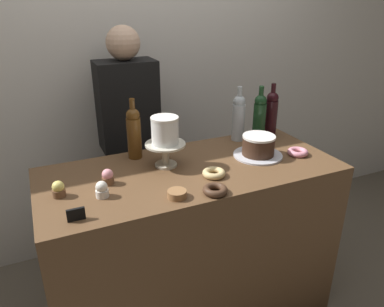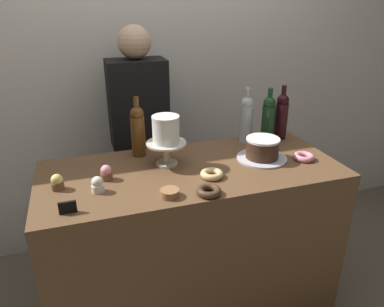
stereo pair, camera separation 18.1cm
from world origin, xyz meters
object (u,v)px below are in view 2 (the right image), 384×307
at_px(cupcake_strawberry, 106,173).
at_px(cookie_stack, 170,193).
at_px(cupcake_lemon, 57,182).
at_px(cupcake_vanilla, 98,185).
at_px(chocolate_round_cake, 262,148).
at_px(wine_bottle_clear, 246,119).
at_px(cake_stand_pedestal, 166,150).
at_px(wine_bottle_dark_red, 281,115).
at_px(donut_glazed, 212,174).
at_px(donut_chocolate, 209,191).
at_px(price_sign_chalkboard, 68,207).
at_px(barista_figure, 141,146).
at_px(wine_bottle_green, 268,118).
at_px(wine_bottle_amber, 138,130).
at_px(donut_pink, 304,157).
at_px(white_layer_cake, 166,129).

distance_m(cupcake_strawberry, cookie_stack, 0.35).
distance_m(cupcake_lemon, cupcake_vanilla, 0.19).
bearing_deg(cupcake_vanilla, chocolate_round_cake, 6.34).
xyz_separation_m(wine_bottle_clear, cupcake_vanilla, (-0.89, -0.36, -0.11)).
height_order(cake_stand_pedestal, cupcake_strawberry, cake_stand_pedestal).
bearing_deg(chocolate_round_cake, wine_bottle_dark_red, 44.60).
distance_m(donut_glazed, donut_chocolate, 0.17).
bearing_deg(cupcake_vanilla, wine_bottle_clear, 21.80).
bearing_deg(cupcake_strawberry, price_sign_chalkboard, -125.47).
distance_m(donut_chocolate, barista_figure, 0.93).
bearing_deg(wine_bottle_clear, cupcake_vanilla, -158.20).
relative_size(wine_bottle_green, cookie_stack, 3.87).
xyz_separation_m(wine_bottle_amber, donut_chocolate, (0.21, -0.53, -0.13)).
distance_m(cupcake_vanilla, donut_pink, 1.07).
bearing_deg(cake_stand_pedestal, donut_chocolate, -74.62).
relative_size(donut_pink, barista_figure, 0.07).
bearing_deg(cupcake_vanilla, donut_glazed, -2.44).
relative_size(cupcake_strawberry, price_sign_chalkboard, 1.06).
bearing_deg(cupcake_lemon, cookie_stack, -25.19).
relative_size(wine_bottle_amber, price_sign_chalkboard, 4.65).
bearing_deg(donut_pink, cupcake_vanilla, -179.00).
height_order(cupcake_vanilla, barista_figure, barista_figure).
distance_m(wine_bottle_clear, barista_figure, 0.73).
bearing_deg(white_layer_cake, wine_bottle_clear, 17.96).
relative_size(cake_stand_pedestal, donut_pink, 1.82).
distance_m(cupcake_strawberry, donut_glazed, 0.50).
xyz_separation_m(cupcake_strawberry, cookie_stack, (0.24, -0.25, -0.02)).
relative_size(wine_bottle_clear, donut_pink, 2.91).
xyz_separation_m(chocolate_round_cake, cupcake_vanilla, (-0.86, -0.10, -0.03)).
xyz_separation_m(white_layer_cake, wine_bottle_dark_red, (0.76, 0.16, -0.05)).
xyz_separation_m(wine_bottle_dark_red, donut_glazed, (-0.59, -0.37, -0.13)).
bearing_deg(donut_glazed, barista_figure, 105.40).
bearing_deg(cookie_stack, white_layer_cake, 77.86).
relative_size(wine_bottle_dark_red, cupcake_vanilla, 4.38).
height_order(cupcake_strawberry, price_sign_chalkboard, cupcake_strawberry).
height_order(wine_bottle_dark_red, wine_bottle_green, same).
xyz_separation_m(wine_bottle_green, cupcake_strawberry, (-0.96, -0.21, -0.11)).
xyz_separation_m(cake_stand_pedestal, cupcake_vanilla, (-0.36, -0.18, -0.05)).
relative_size(cupcake_vanilla, cookie_stack, 0.88).
distance_m(wine_bottle_green, barista_figure, 0.85).
height_order(white_layer_cake, cupcake_lemon, white_layer_cake).
bearing_deg(chocolate_round_cake, cookie_stack, -157.63).
bearing_deg(wine_bottle_amber, barista_figure, 79.43).
xyz_separation_m(white_layer_cake, cupcake_vanilla, (-0.36, -0.18, -0.16)).
xyz_separation_m(white_layer_cake, cookie_stack, (-0.07, -0.32, -0.18)).
distance_m(wine_bottle_amber, cupcake_lemon, 0.51).
relative_size(chocolate_round_cake, donut_pink, 1.57).
bearing_deg(wine_bottle_amber, cupcake_vanilla, -125.28).
bearing_deg(cake_stand_pedestal, barista_figure, 94.18).
xyz_separation_m(wine_bottle_dark_red, barista_figure, (-0.80, 0.39, -0.25)).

